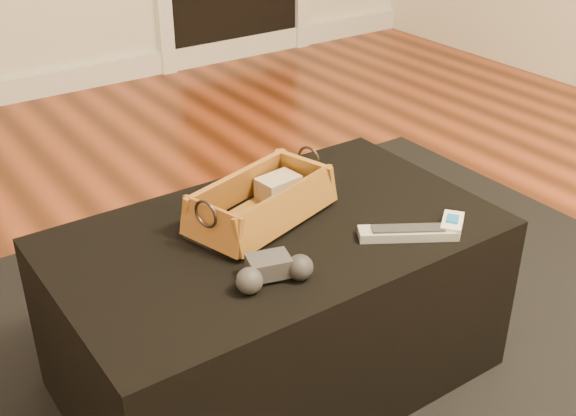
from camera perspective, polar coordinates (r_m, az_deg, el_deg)
baseboard at (r=3.84m, az=-21.10°, el=8.61°), size 5.00×0.04×0.12m
area_rug at (r=1.85m, az=0.02°, el=-13.88°), size 2.60×2.00×0.01m
ottoman at (r=1.74m, az=-0.92°, el=-7.72°), size 1.00×0.60×0.42m
tv_remote at (r=1.64m, az=-2.15°, el=-0.66°), size 0.19×0.11×0.02m
cloth_bundle at (r=1.73m, az=-0.76°, el=1.65°), size 0.11×0.08×0.05m
wicker_basket at (r=1.65m, az=-2.12°, el=0.31°), size 0.39×0.28×0.12m
game_controller at (r=1.44m, az=-1.22°, el=-4.98°), size 0.17×0.11×0.05m
silver_remote at (r=1.62m, az=9.43°, el=-1.93°), size 0.21×0.16×0.03m
cream_gadget at (r=1.66m, az=12.83°, el=-1.30°), size 0.10×0.09×0.03m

